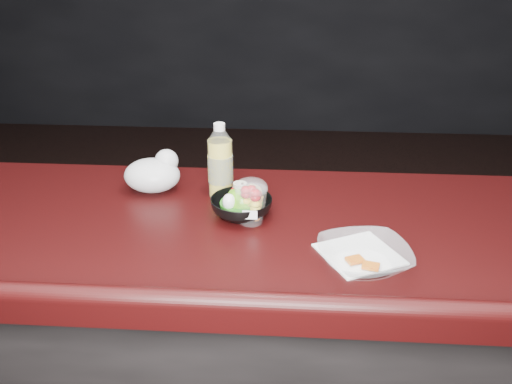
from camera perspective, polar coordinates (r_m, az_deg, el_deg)
counter at (r=1.73m, az=-1.97°, el=-18.16°), size 4.06×0.71×1.02m
lemonade_bottle at (r=1.55m, az=-3.58°, el=2.62°), size 0.07×0.07×0.21m
fruit_cup at (r=1.41m, az=-0.49°, el=-0.84°), size 0.08×0.08×0.12m
green_apple at (r=1.46m, az=-1.34°, el=-0.90°), size 0.09×0.09×0.09m
plastic_bag at (r=1.62m, az=-10.16°, el=1.84°), size 0.16×0.13×0.12m
snack_bowl at (r=1.46m, az=-1.52°, el=-1.36°), size 0.20×0.20×0.09m
takeout_bowl at (r=1.27m, az=10.77°, el=-6.41°), size 0.24×0.24×0.05m
paper_napkin at (r=1.32m, az=10.27°, el=-6.14°), size 0.22×0.22×0.00m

